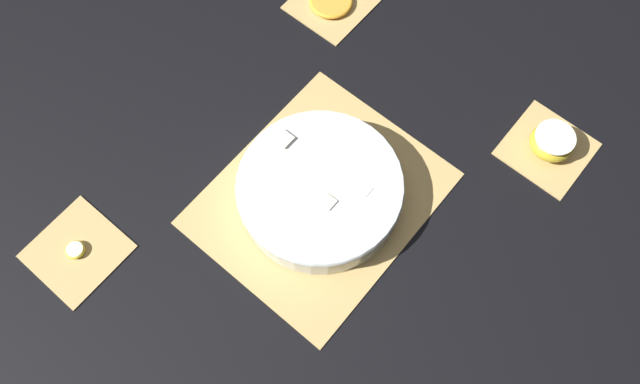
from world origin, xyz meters
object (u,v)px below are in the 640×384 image
fruit_salad_bowl (320,190)px  apple_half (552,142)px  banana_coin_single (75,250)px  orange_slice_whole (331,1)px

fruit_salad_bowl → apple_half: fruit_salad_bowl is taller
banana_coin_single → fruit_salad_bowl: bearing=143.1°
apple_half → banana_coin_single: 0.87m
apple_half → banana_coin_single: apple_half is taller
fruit_salad_bowl → orange_slice_whole: fruit_salad_bowl is taller
orange_slice_whole → banana_coin_single: 0.69m
apple_half → fruit_salad_bowl: bearing=-36.9°
fruit_salad_bowl → banana_coin_single: (0.35, -0.26, -0.03)m
apple_half → orange_slice_whole: 0.52m
fruit_salad_bowl → banana_coin_single: fruit_salad_bowl is taller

